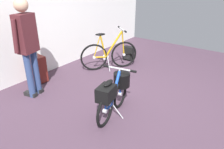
% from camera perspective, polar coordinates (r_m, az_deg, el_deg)
% --- Properties ---
extents(ground_plane, '(7.64, 7.64, 0.00)m').
position_cam_1_polar(ground_plane, '(3.51, 6.11, -8.81)').
color(ground_plane, '#473342').
extents(back_wall, '(7.64, 0.10, 2.99)m').
position_cam_1_polar(back_wall, '(4.59, -20.45, 17.91)').
color(back_wall, white).
rests_on(back_wall, ground_plane).
extents(folding_bike_foreground, '(0.98, 0.53, 0.71)m').
position_cam_1_polar(folding_bike_foreground, '(3.15, 0.65, -4.59)').
color(folding_bike_foreground, black).
rests_on(folding_bike_foreground, ground_plane).
extents(display_bike_left, '(1.06, 0.83, 0.92)m').
position_cam_1_polar(display_bike_left, '(4.79, -0.77, 5.49)').
color(display_bike_left, black).
rests_on(display_bike_left, ground_plane).
extents(visitor_near_wall, '(0.52, 0.33, 1.66)m').
position_cam_1_polar(visitor_near_wall, '(3.73, -21.82, 7.78)').
color(visitor_near_wall, navy).
rests_on(visitor_near_wall, ground_plane).
extents(rolling_suitcase, '(0.21, 0.37, 0.83)m').
position_cam_1_polar(rolling_suitcase, '(4.47, -19.22, 1.69)').
color(rolling_suitcase, maroon).
rests_on(rolling_suitcase, ground_plane).
extents(backpack_on_floor, '(0.19, 0.27, 0.35)m').
position_cam_1_polar(backpack_on_floor, '(5.38, 4.48, 5.66)').
color(backpack_on_floor, black).
rests_on(backpack_on_floor, ground_plane).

